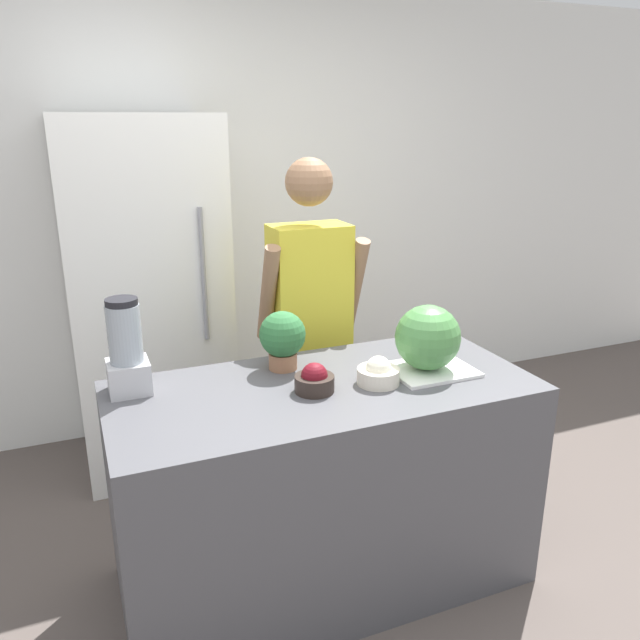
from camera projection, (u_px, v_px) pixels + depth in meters
The scene contains 11 objects.
ground_plane at pixel (362, 639), 2.33m from camera, with size 14.00×14.00×0.00m, color #564C47.
wall_back at pixel (215, 215), 3.75m from camera, with size 8.00×0.06×2.60m.
counter_island at pixel (323, 485), 2.52m from camera, with size 1.62×0.74×0.88m.
refrigerator at pixel (147, 298), 3.33m from camera, with size 0.78×0.74×1.88m.
person at pixel (310, 329), 3.02m from camera, with size 0.51×0.27×1.69m.
cutting_board at pixel (431, 370), 2.51m from camera, with size 0.33×0.27×0.01m.
watermelon at pixel (428, 338), 2.47m from camera, with size 0.26×0.26×0.26m.
bowl_cherries at pixel (314, 380), 2.31m from camera, with size 0.15×0.15×0.11m.
bowl_cream at pixel (378, 373), 2.38m from camera, with size 0.16×0.16×0.11m.
blender at pixel (126, 351), 2.27m from camera, with size 0.15×0.15×0.36m.
potted_plant at pixel (282, 338), 2.50m from camera, with size 0.19×0.19×0.24m.
Camera 1 is at (-0.85, -1.65, 1.85)m, focal length 35.00 mm.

